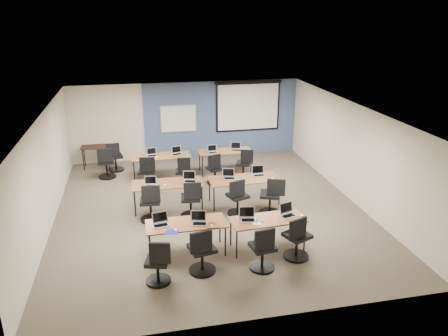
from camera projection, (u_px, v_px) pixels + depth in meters
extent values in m
cube|color=#6B6354|center=(210.00, 209.00, 11.71)|extent=(8.00, 9.00, 0.02)
cube|color=white|center=(209.00, 111.00, 10.78)|extent=(8.00, 9.00, 0.02)
cube|color=beige|center=(187.00, 121.00, 15.38)|extent=(8.00, 0.04, 2.70)
cube|color=beige|center=(258.00, 252.00, 7.12)|extent=(8.00, 0.04, 2.70)
cube|color=beige|center=(45.00, 174.00, 10.47)|extent=(0.04, 9.00, 2.70)
cube|color=beige|center=(352.00, 152.00, 12.03)|extent=(0.04, 9.00, 2.70)
cube|color=#3D5977|center=(222.00, 119.00, 15.60)|extent=(5.50, 0.04, 2.70)
cube|color=silver|center=(178.00, 119.00, 15.22)|extent=(1.28, 0.02, 0.98)
cube|color=white|center=(178.00, 119.00, 15.21)|extent=(1.20, 0.02, 0.90)
cube|color=black|center=(248.00, 106.00, 15.57)|extent=(2.32, 0.03, 1.82)
cube|color=white|center=(248.00, 107.00, 15.57)|extent=(2.20, 0.02, 1.62)
cylinder|color=black|center=(249.00, 82.00, 15.27)|extent=(2.40, 0.10, 0.10)
cube|color=#935633|center=(186.00, 224.00, 9.40)|extent=(1.72, 0.72, 0.03)
cylinder|color=black|center=(150.00, 250.00, 9.10)|extent=(0.04, 0.04, 0.70)
cylinder|color=black|center=(225.00, 242.00, 9.41)|extent=(0.04, 0.04, 0.70)
cylinder|color=black|center=(149.00, 236.00, 9.65)|extent=(0.04, 0.04, 0.70)
cylinder|color=black|center=(220.00, 229.00, 9.96)|extent=(0.04, 0.04, 0.70)
cube|color=#A06036|center=(268.00, 220.00, 9.59)|extent=(1.66, 0.69, 0.03)
cylinder|color=black|center=(237.00, 244.00, 9.30)|extent=(0.04, 0.04, 0.70)
cylinder|color=black|center=(305.00, 237.00, 9.60)|extent=(0.04, 0.04, 0.70)
cylinder|color=black|center=(231.00, 232.00, 9.83)|extent=(0.04, 0.04, 0.70)
cylinder|color=black|center=(295.00, 225.00, 10.13)|extent=(0.04, 0.04, 0.70)
cube|color=brown|center=(167.00, 184.00, 11.55)|extent=(1.87, 0.78, 0.03)
cylinder|color=black|center=(135.00, 204.00, 11.20)|extent=(0.04, 0.04, 0.70)
cylinder|color=black|center=(202.00, 198.00, 11.54)|extent=(0.04, 0.04, 0.70)
cylinder|color=black|center=(134.00, 194.00, 11.81)|extent=(0.04, 0.04, 0.70)
cylinder|color=black|center=(198.00, 189.00, 12.14)|extent=(0.04, 0.04, 0.70)
cube|color=#9C7341|center=(244.00, 179.00, 11.86)|extent=(1.93, 0.80, 0.03)
cylinder|color=black|center=(214.00, 199.00, 11.50)|extent=(0.04, 0.04, 0.70)
cylinder|color=black|center=(279.00, 193.00, 11.85)|extent=(0.04, 0.04, 0.70)
cylinder|color=black|center=(209.00, 189.00, 12.12)|extent=(0.04, 0.04, 0.70)
cylinder|color=black|center=(272.00, 184.00, 12.47)|extent=(0.04, 0.04, 0.70)
cube|color=olive|center=(161.00, 156.00, 13.69)|extent=(1.84, 0.77, 0.03)
cylinder|color=black|center=(134.00, 173.00, 13.35)|extent=(0.04, 0.04, 0.70)
cylinder|color=black|center=(190.00, 169.00, 13.68)|extent=(0.04, 0.04, 0.70)
cylinder|color=black|center=(134.00, 166.00, 13.94)|extent=(0.04, 0.04, 0.70)
cylinder|color=black|center=(187.00, 162.00, 14.28)|extent=(0.04, 0.04, 0.70)
cube|color=brown|center=(225.00, 151.00, 14.15)|extent=(1.72, 0.72, 0.03)
cylinder|color=black|center=(202.00, 167.00, 13.85)|extent=(0.04, 0.04, 0.70)
cylinder|color=black|center=(251.00, 163.00, 14.16)|extent=(0.04, 0.04, 0.70)
cylinder|color=black|center=(200.00, 161.00, 14.40)|extent=(0.04, 0.04, 0.70)
cylinder|color=black|center=(246.00, 157.00, 14.71)|extent=(0.04, 0.04, 0.70)
cube|color=#B8B8BF|center=(161.00, 225.00, 9.28)|extent=(0.34, 0.25, 0.02)
cube|color=black|center=(161.00, 225.00, 9.26)|extent=(0.29, 0.14, 0.00)
cube|color=#B8B8BF|center=(160.00, 217.00, 9.36)|extent=(0.34, 0.06, 0.24)
cube|color=black|center=(160.00, 217.00, 9.35)|extent=(0.30, 0.04, 0.19)
ellipsoid|color=white|center=(176.00, 230.00, 9.08)|extent=(0.09, 0.11, 0.03)
cylinder|color=black|center=(158.00, 281.00, 8.62)|extent=(0.50, 0.50, 0.05)
cylinder|color=black|center=(158.00, 272.00, 8.55)|extent=(0.06, 0.06, 0.44)
cube|color=black|center=(157.00, 261.00, 8.46)|extent=(0.44, 0.44, 0.08)
cube|color=black|center=(160.00, 253.00, 8.19)|extent=(0.40, 0.06, 0.44)
cube|color=silver|center=(199.00, 224.00, 9.35)|extent=(0.34, 0.24, 0.02)
cube|color=black|center=(200.00, 224.00, 9.33)|extent=(0.28, 0.14, 0.00)
cube|color=silver|center=(198.00, 216.00, 9.43)|extent=(0.34, 0.06, 0.23)
cube|color=black|center=(198.00, 216.00, 9.42)|extent=(0.29, 0.04, 0.19)
ellipsoid|color=white|center=(212.00, 225.00, 9.28)|extent=(0.08, 0.11, 0.03)
cylinder|color=black|center=(202.00, 270.00, 8.97)|extent=(0.56, 0.56, 0.05)
cylinder|color=black|center=(202.00, 261.00, 8.89)|extent=(0.06, 0.06, 0.49)
cube|color=black|center=(202.00, 248.00, 8.79)|extent=(0.49, 0.49, 0.08)
cube|color=black|center=(201.00, 242.00, 8.48)|extent=(0.45, 0.06, 0.44)
cube|color=silver|center=(248.00, 220.00, 9.50)|extent=(0.35, 0.26, 0.02)
cube|color=black|center=(249.00, 220.00, 9.48)|extent=(0.30, 0.15, 0.00)
cube|color=silver|center=(247.00, 212.00, 9.58)|extent=(0.35, 0.06, 0.24)
cube|color=black|center=(247.00, 212.00, 9.58)|extent=(0.31, 0.05, 0.20)
ellipsoid|color=white|center=(262.00, 220.00, 9.49)|extent=(0.09, 0.11, 0.03)
cylinder|color=black|center=(262.00, 267.00, 9.07)|extent=(0.53, 0.53, 0.05)
cylinder|color=black|center=(262.00, 258.00, 9.00)|extent=(0.06, 0.06, 0.47)
cube|color=black|center=(263.00, 247.00, 8.90)|extent=(0.47, 0.47, 0.08)
cube|color=black|center=(265.00, 240.00, 8.60)|extent=(0.43, 0.06, 0.44)
cube|color=#A8A8AC|center=(288.00, 216.00, 9.70)|extent=(0.36, 0.26, 0.02)
cube|color=black|center=(289.00, 216.00, 9.68)|extent=(0.30, 0.15, 0.00)
cube|color=#A8A8AC|center=(286.00, 208.00, 9.79)|extent=(0.36, 0.07, 0.25)
cube|color=black|center=(286.00, 208.00, 9.78)|extent=(0.31, 0.05, 0.20)
ellipsoid|color=white|center=(302.00, 215.00, 9.74)|extent=(0.08, 0.11, 0.03)
cylinder|color=black|center=(296.00, 256.00, 9.47)|extent=(0.55, 0.55, 0.05)
cylinder|color=black|center=(296.00, 247.00, 9.40)|extent=(0.06, 0.06, 0.49)
cube|color=black|center=(297.00, 235.00, 9.30)|extent=(0.49, 0.49, 0.08)
cube|color=black|center=(298.00, 229.00, 9.00)|extent=(0.45, 0.06, 0.44)
cube|color=#ADADB1|center=(151.00, 186.00, 11.32)|extent=(0.31, 0.23, 0.02)
cube|color=black|center=(151.00, 186.00, 11.30)|extent=(0.26, 0.13, 0.00)
cube|color=#ADADB1|center=(150.00, 180.00, 11.39)|extent=(0.31, 0.06, 0.22)
cube|color=black|center=(150.00, 180.00, 11.39)|extent=(0.27, 0.04, 0.18)
ellipsoid|color=white|center=(165.00, 185.00, 11.39)|extent=(0.07, 0.11, 0.04)
cylinder|color=black|center=(151.00, 219.00, 11.13)|extent=(0.56, 0.56, 0.05)
cylinder|color=black|center=(151.00, 211.00, 11.05)|extent=(0.06, 0.06, 0.49)
cube|color=black|center=(150.00, 201.00, 10.95)|extent=(0.49, 0.49, 0.08)
cube|color=black|center=(151.00, 194.00, 10.65)|extent=(0.45, 0.06, 0.44)
cube|color=#BABAC0|center=(190.00, 181.00, 11.63)|extent=(0.34, 0.24, 0.02)
cube|color=black|center=(190.00, 181.00, 11.61)|extent=(0.29, 0.14, 0.00)
cube|color=#BABAC0|center=(189.00, 175.00, 11.71)|extent=(0.34, 0.06, 0.23)
cube|color=black|center=(189.00, 175.00, 11.70)|extent=(0.30, 0.04, 0.19)
ellipsoid|color=white|center=(195.00, 184.00, 11.43)|extent=(0.07, 0.10, 0.03)
cylinder|color=black|center=(191.00, 215.00, 11.33)|extent=(0.55, 0.55, 0.05)
cylinder|color=black|center=(191.00, 208.00, 11.25)|extent=(0.06, 0.06, 0.48)
cube|color=black|center=(191.00, 198.00, 11.16)|extent=(0.48, 0.48, 0.08)
cube|color=black|center=(193.00, 191.00, 10.86)|extent=(0.44, 0.06, 0.44)
cube|color=silver|center=(229.00, 178.00, 11.83)|extent=(0.33, 0.24, 0.02)
cube|color=black|center=(230.00, 178.00, 11.81)|extent=(0.28, 0.14, 0.00)
cube|color=silver|center=(228.00, 172.00, 11.91)|extent=(0.33, 0.06, 0.23)
cube|color=black|center=(228.00, 172.00, 11.90)|extent=(0.29, 0.04, 0.19)
ellipsoid|color=white|center=(238.00, 179.00, 11.77)|extent=(0.09, 0.11, 0.04)
cylinder|color=black|center=(237.00, 213.00, 11.46)|extent=(0.54, 0.54, 0.05)
cylinder|color=black|center=(238.00, 205.00, 11.39)|extent=(0.06, 0.06, 0.48)
cube|color=black|center=(238.00, 196.00, 11.29)|extent=(0.48, 0.48, 0.08)
cube|color=black|center=(237.00, 189.00, 11.00)|extent=(0.43, 0.06, 0.44)
cube|color=#BABABC|center=(259.00, 175.00, 12.04)|extent=(0.34, 0.25, 0.02)
cube|color=black|center=(259.00, 175.00, 12.01)|extent=(0.29, 0.15, 0.00)
cube|color=#BABABC|center=(258.00, 169.00, 12.12)|extent=(0.34, 0.06, 0.24)
cube|color=black|center=(258.00, 169.00, 12.11)|extent=(0.30, 0.04, 0.19)
ellipsoid|color=white|center=(273.00, 178.00, 11.85)|extent=(0.07, 0.10, 0.03)
cylinder|color=black|center=(269.00, 213.00, 11.48)|extent=(0.57, 0.57, 0.05)
cylinder|color=black|center=(270.00, 205.00, 11.40)|extent=(0.06, 0.06, 0.51)
cube|color=black|center=(270.00, 194.00, 11.30)|extent=(0.51, 0.51, 0.08)
cube|color=black|center=(276.00, 187.00, 11.02)|extent=(0.46, 0.06, 0.44)
cube|color=#B5B5BC|center=(152.00, 156.00, 13.64)|extent=(0.31, 0.23, 0.02)
cube|color=black|center=(152.00, 156.00, 13.62)|extent=(0.26, 0.13, 0.00)
cube|color=#B5B5BC|center=(151.00, 151.00, 13.71)|extent=(0.31, 0.06, 0.21)
cube|color=black|center=(151.00, 151.00, 13.70)|extent=(0.27, 0.04, 0.18)
ellipsoid|color=white|center=(156.00, 157.00, 13.50)|extent=(0.07, 0.10, 0.04)
cylinder|color=black|center=(148.00, 186.00, 13.15)|extent=(0.55, 0.55, 0.05)
cylinder|color=black|center=(147.00, 180.00, 13.08)|extent=(0.06, 0.06, 0.49)
cube|color=black|center=(147.00, 171.00, 12.98)|extent=(0.49, 0.49, 0.08)
cube|color=black|center=(147.00, 164.00, 12.69)|extent=(0.45, 0.06, 0.44)
cube|color=#A3A3AB|center=(177.00, 154.00, 13.78)|extent=(0.32, 0.23, 0.02)
cube|color=black|center=(177.00, 154.00, 13.76)|extent=(0.27, 0.14, 0.00)
cube|color=#A3A3AB|center=(176.00, 149.00, 13.85)|extent=(0.32, 0.06, 0.22)
cube|color=black|center=(176.00, 149.00, 13.85)|extent=(0.28, 0.04, 0.18)
ellipsoid|color=white|center=(187.00, 156.00, 13.66)|extent=(0.07, 0.10, 0.03)
cylinder|color=black|center=(183.00, 185.00, 13.28)|extent=(0.47, 0.47, 0.05)
cylinder|color=black|center=(183.00, 179.00, 13.22)|extent=(0.06, 0.06, 0.41)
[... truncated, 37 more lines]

